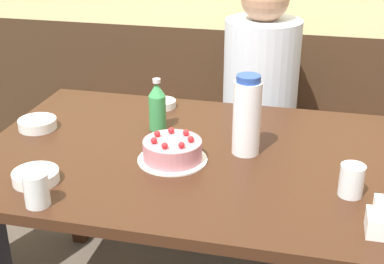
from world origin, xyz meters
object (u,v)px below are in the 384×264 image
glass_water_tall (36,190)px  bowl_side_dish (37,124)px  birthday_cake (172,151)px  person_pale_blue_shirt (259,115)px  bench_seat (232,176)px  water_pitcher (247,116)px  bowl_soup_white (163,104)px  soju_bottle (157,106)px  glass_tumbler_short (352,180)px  bowl_rice_small (36,176)px

glass_water_tall → bowl_side_dish: bearing=118.2°
birthday_cake → person_pale_blue_shirt: size_ratio=0.18×
bench_seat → water_pitcher: size_ratio=6.79×
bowl_soup_white → bench_seat: bearing=64.8°
bench_seat → person_pale_blue_shirt: person_pale_blue_shirt is taller
soju_bottle → glass_water_tall: (-0.17, -0.57, -0.04)m
birthday_cake → soju_bottle: bearing=117.1°
bowl_soup_white → person_pale_blue_shirt: (0.35, 0.37, -0.16)m
birthday_cake → glass_water_tall: glass_water_tall is taller
bowl_side_dish → glass_tumbler_short: glass_tumbler_short is taller
bench_seat → soju_bottle: bearing=-104.7°
bowl_side_dish → birthday_cake: bearing=-13.6°
birthday_cake → soju_bottle: (-0.12, 0.23, 0.06)m
water_pitcher → glass_water_tall: size_ratio=2.78×
bench_seat → bowl_rice_small: 1.32m
birthday_cake → bowl_soup_white: 0.47m
soju_bottle → glass_tumbler_short: bearing=-25.7°
soju_bottle → bowl_soup_white: 0.23m
bowl_soup_white → person_pale_blue_shirt: 0.53m
birthday_cake → bowl_rice_small: size_ratio=1.63×
bowl_soup_white → glass_tumbler_short: size_ratio=1.10×
water_pitcher → person_pale_blue_shirt: bearing=92.5°
water_pitcher → bowl_side_dish: 0.77m
soju_bottle → bowl_rice_small: 0.52m
water_pitcher → bowl_soup_white: bearing=139.1°
bowl_soup_white → bowl_side_dish: 0.49m
birthday_cake → glass_tumbler_short: glass_tumbler_short is taller
bench_seat → birthday_cake: 1.07m
water_pitcher → bowl_rice_small: (-0.57, -0.34, -0.11)m
birthday_cake → soju_bottle: soju_bottle is taller
soju_bottle → person_pale_blue_shirt: bearing=62.1°
bowl_soup_white → glass_water_tall: (-0.13, -0.78, 0.03)m
bowl_rice_small → glass_tumbler_short: bearing=8.6°
soju_bottle → person_pale_blue_shirt: size_ratio=0.15×
person_pale_blue_shirt → bowl_rice_small: bearing=-27.8°
bowl_soup_white → person_pale_blue_shirt: person_pale_blue_shirt is taller
glass_tumbler_short → bowl_soup_white: bearing=143.1°
bench_seat → glass_water_tall: 1.42m
bowl_rice_small → soju_bottle: bearing=62.3°
glass_tumbler_short → person_pale_blue_shirt: (-0.36, 0.89, -0.19)m
bowl_soup_white → glass_water_tall: size_ratio=1.08×
bench_seat → bowl_side_dish: size_ratio=13.20×
soju_bottle → bowl_rice_small: (-0.24, -0.45, -0.07)m
birthday_cake → bowl_soup_white: size_ratio=2.17×
glass_water_tall → soju_bottle: bearing=73.4°
glass_water_tall → person_pale_blue_shirt: size_ratio=0.08×
bench_seat → birthday_cake: (-0.06, -0.90, 0.57)m
bowl_side_dish → bowl_rice_small: bearing=-62.5°
birthday_cake → person_pale_blue_shirt: 0.85m
birthday_cake → bowl_rice_small: birthday_cake is taller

